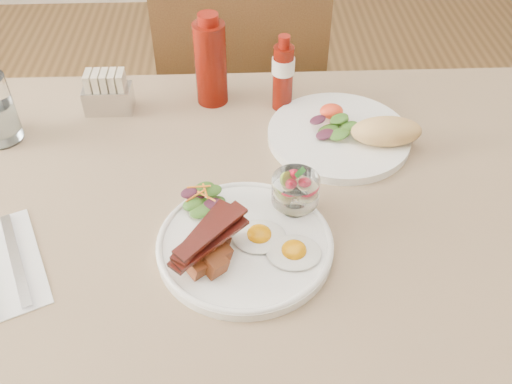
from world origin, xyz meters
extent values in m
cylinder|color=brown|center=(-0.59, 0.36, 0.35)|extent=(0.06, 0.06, 0.71)
cylinder|color=brown|center=(0.59, 0.36, 0.35)|extent=(0.06, 0.06, 0.71)
cube|color=brown|center=(0.00, 0.00, 0.73)|extent=(1.30, 0.85, 0.04)
cube|color=#8F7A58|center=(0.00, 0.00, 0.75)|extent=(1.33, 0.88, 0.00)
cylinder|color=brown|center=(-0.18, 0.57, 0.23)|extent=(0.04, 0.04, 0.45)
cylinder|color=brown|center=(0.18, 0.57, 0.23)|extent=(0.04, 0.04, 0.45)
cylinder|color=brown|center=(-0.18, 0.93, 0.23)|extent=(0.04, 0.04, 0.45)
cylinder|color=brown|center=(0.18, 0.93, 0.23)|extent=(0.04, 0.04, 0.45)
cube|color=brown|center=(0.00, 0.75, 0.47)|extent=(0.42, 0.42, 0.03)
cube|color=brown|center=(0.00, 0.55, 0.70)|extent=(0.42, 0.03, 0.46)
cylinder|color=white|center=(-0.01, -0.09, 0.76)|extent=(0.28, 0.28, 0.02)
ellipsoid|color=white|center=(0.07, -0.12, 0.77)|extent=(0.09, 0.08, 0.01)
ellipsoid|color=orange|center=(0.07, -0.12, 0.78)|extent=(0.04, 0.04, 0.02)
ellipsoid|color=white|center=(0.01, -0.09, 0.77)|extent=(0.09, 0.08, 0.01)
ellipsoid|color=orange|center=(0.01, -0.09, 0.78)|extent=(0.04, 0.04, 0.02)
cube|color=brown|center=(-0.08, -0.12, 0.78)|extent=(0.04, 0.04, 0.03)
cube|color=brown|center=(-0.05, -0.13, 0.78)|extent=(0.04, 0.04, 0.03)
cube|color=brown|center=(-0.08, -0.15, 0.78)|extent=(0.03, 0.03, 0.02)
cube|color=brown|center=(-0.05, -0.10, 0.78)|extent=(0.04, 0.04, 0.03)
cube|color=brown|center=(-0.05, -0.15, 0.78)|extent=(0.04, 0.04, 0.03)
cube|color=brown|center=(-0.10, -0.13, 0.78)|extent=(0.03, 0.03, 0.02)
cube|color=brown|center=(-0.06, -0.12, 0.80)|extent=(0.04, 0.04, 0.03)
cube|color=brown|center=(-0.07, -0.13, 0.80)|extent=(0.03, 0.03, 0.02)
cube|color=brown|center=(-0.05, -0.11, 0.80)|extent=(0.04, 0.04, 0.03)
cube|color=#52110D|center=(-0.07, -0.12, 0.81)|extent=(0.11, 0.11, 0.01)
cube|color=#52110D|center=(-0.06, -0.13, 0.81)|extent=(0.12, 0.10, 0.01)
cube|color=#52110D|center=(-0.07, -0.12, 0.82)|extent=(0.09, 0.12, 0.01)
cube|color=#52110D|center=(-0.06, -0.12, 0.83)|extent=(0.11, 0.11, 0.01)
ellipsoid|color=#285416|center=(-0.08, -0.01, 0.77)|extent=(0.05, 0.04, 0.01)
ellipsoid|color=#285416|center=(-0.06, -0.01, 0.78)|extent=(0.04, 0.04, 0.01)
ellipsoid|color=#371121|center=(-0.09, 0.00, 0.78)|extent=(0.04, 0.03, 0.01)
ellipsoid|color=#285416|center=(-0.08, -0.03, 0.78)|extent=(0.05, 0.04, 0.01)
ellipsoid|color=#285416|center=(-0.09, -0.02, 0.78)|extent=(0.04, 0.04, 0.01)
ellipsoid|color=#371121|center=(-0.06, -0.03, 0.79)|extent=(0.04, 0.03, 0.01)
ellipsoid|color=#285416|center=(-0.07, 0.01, 0.79)|extent=(0.04, 0.04, 0.01)
ellipsoid|color=#285416|center=(-0.06, 0.00, 0.80)|extent=(0.04, 0.03, 0.01)
ellipsoid|color=#371121|center=(-0.10, -0.01, 0.80)|extent=(0.03, 0.03, 0.01)
cylinder|color=orange|center=(-0.07, -0.01, 0.81)|extent=(0.01, 0.04, 0.01)
cylinder|color=orange|center=(-0.08, 0.00, 0.81)|extent=(0.04, 0.00, 0.01)
cylinder|color=orange|center=(-0.07, -0.02, 0.81)|extent=(0.03, 0.03, 0.01)
cylinder|color=orange|center=(-0.09, -0.02, 0.81)|extent=(0.03, 0.03, 0.01)
cylinder|color=white|center=(0.08, -0.02, 0.77)|extent=(0.04, 0.04, 0.01)
cylinder|color=white|center=(0.08, -0.02, 0.78)|extent=(0.02, 0.02, 0.01)
cylinder|color=white|center=(0.08, -0.02, 0.81)|extent=(0.08, 0.08, 0.04)
cylinder|color=#FBF0B2|center=(0.06, -0.02, 0.80)|extent=(0.02, 0.02, 0.01)
cylinder|color=#FBF0B2|center=(0.09, -0.02, 0.81)|extent=(0.02, 0.02, 0.01)
cylinder|color=#FBF0B2|center=(0.07, -0.01, 0.81)|extent=(0.02, 0.02, 0.01)
cylinder|color=#9CB938|center=(0.06, -0.02, 0.82)|extent=(0.03, 0.03, 0.01)
cone|color=red|center=(0.09, -0.03, 0.83)|extent=(0.02, 0.02, 0.02)
cone|color=red|center=(0.07, -0.03, 0.83)|extent=(0.02, 0.02, 0.02)
cone|color=red|center=(0.07, -0.01, 0.84)|extent=(0.02, 0.02, 0.02)
ellipsoid|color=#2C772A|center=(0.08, -0.02, 0.84)|extent=(0.02, 0.01, 0.00)
ellipsoid|color=#2C772A|center=(0.09, -0.02, 0.85)|extent=(0.02, 0.01, 0.00)
cylinder|color=white|center=(0.18, 0.19, 0.76)|extent=(0.28, 0.28, 0.02)
ellipsoid|color=#285416|center=(0.16, 0.19, 0.77)|extent=(0.04, 0.03, 0.01)
ellipsoid|color=#285416|center=(0.19, 0.21, 0.78)|extent=(0.04, 0.03, 0.01)
ellipsoid|color=#371121|center=(0.15, 0.17, 0.78)|extent=(0.04, 0.03, 0.01)
ellipsoid|color=#285416|center=(0.18, 0.16, 0.78)|extent=(0.04, 0.03, 0.01)
ellipsoid|color=#285416|center=(0.20, 0.18, 0.79)|extent=(0.04, 0.03, 0.01)
ellipsoid|color=#371121|center=(0.14, 0.20, 0.79)|extent=(0.03, 0.02, 0.01)
ellipsoid|color=#285416|center=(0.18, 0.20, 0.79)|extent=(0.04, 0.03, 0.01)
ellipsoid|color=red|center=(0.17, 0.23, 0.78)|extent=(0.05, 0.04, 0.03)
ellipsoid|color=tan|center=(0.26, 0.15, 0.80)|extent=(0.14, 0.07, 0.05)
cylinder|color=#590C05|center=(-0.07, 0.33, 0.84)|extent=(0.08, 0.08, 0.17)
cylinder|color=maroon|center=(-0.07, 0.33, 0.94)|extent=(0.05, 0.05, 0.02)
cylinder|color=#590C05|center=(0.08, 0.30, 0.82)|extent=(0.05, 0.05, 0.14)
cylinder|color=silver|center=(0.08, 0.30, 0.85)|extent=(0.06, 0.06, 0.03)
cylinder|color=maroon|center=(0.08, 0.30, 0.90)|extent=(0.03, 0.03, 0.03)
cube|color=silver|center=(-0.28, 0.30, 0.78)|extent=(0.10, 0.05, 0.05)
cube|color=beige|center=(-0.31, 0.30, 0.81)|extent=(0.01, 0.04, 0.06)
cube|color=beige|center=(-0.29, 0.30, 0.81)|extent=(0.01, 0.04, 0.06)
cube|color=beige|center=(-0.28, 0.30, 0.81)|extent=(0.01, 0.04, 0.06)
cube|color=beige|center=(-0.26, 0.30, 0.81)|extent=(0.01, 0.04, 0.06)
cube|color=beige|center=(-0.25, 0.30, 0.81)|extent=(0.01, 0.04, 0.06)
cube|color=white|center=(-0.39, -0.11, 0.75)|extent=(0.20, 0.25, 0.00)
cube|color=silver|center=(-0.37, -0.10, 0.76)|extent=(0.10, 0.19, 0.00)
camera|label=1|loc=(-0.01, -0.70, 1.43)|focal=40.00mm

